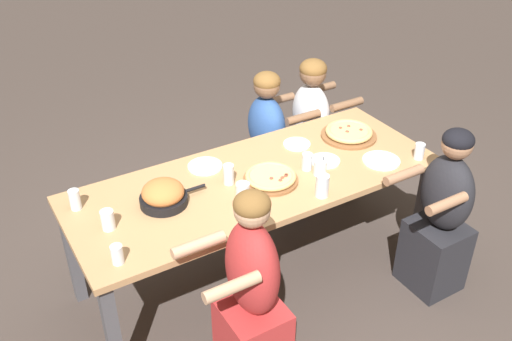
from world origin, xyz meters
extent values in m
plane|color=#423833|center=(0.00, 0.00, 0.00)|extent=(18.00, 18.00, 0.00)
cube|color=tan|center=(0.00, 0.00, 0.76)|extent=(2.30, 0.89, 0.04)
cube|color=#4C4C51|center=(-1.09, -0.38, 0.37)|extent=(0.07, 0.07, 0.74)
cube|color=#4C4C51|center=(1.09, -0.38, 0.37)|extent=(0.07, 0.07, 0.74)
cube|color=#4C4C51|center=(-1.09, 0.38, 0.37)|extent=(0.07, 0.07, 0.74)
cube|color=#4C4C51|center=(1.09, 0.38, 0.37)|extent=(0.07, 0.07, 0.74)
cylinder|color=brown|center=(0.81, 0.11, 0.79)|extent=(0.38, 0.38, 0.02)
torus|color=#DBB26B|center=(0.81, 0.11, 0.82)|extent=(0.32, 0.32, 0.04)
cylinder|color=#E5C675|center=(0.81, 0.11, 0.81)|extent=(0.27, 0.27, 0.03)
cylinder|color=#9E4C38|center=(0.78, 0.10, 0.83)|extent=(0.02, 0.02, 0.01)
cylinder|color=#9E4C38|center=(0.78, 0.17, 0.83)|extent=(0.02, 0.02, 0.01)
cylinder|color=#9E4C38|center=(0.88, 0.07, 0.83)|extent=(0.02, 0.02, 0.01)
cylinder|color=#9E4C38|center=(0.84, 0.16, 0.83)|extent=(0.02, 0.02, 0.01)
cylinder|color=brown|center=(0.05, -0.08, 0.79)|extent=(0.33, 0.33, 0.02)
torus|color=#DBB26B|center=(0.05, -0.08, 0.82)|extent=(0.31, 0.31, 0.03)
cylinder|color=#E5C675|center=(0.05, -0.08, 0.81)|extent=(0.27, 0.27, 0.03)
cylinder|color=#9E4C38|center=(0.12, -0.14, 0.83)|extent=(0.02, 0.02, 0.01)
cylinder|color=#9E4C38|center=(0.13, -0.13, 0.83)|extent=(0.02, 0.02, 0.01)
cylinder|color=#9E4C38|center=(0.07, -0.16, 0.83)|extent=(0.02, 0.02, 0.01)
cylinder|color=#9E4C38|center=(0.04, -0.12, 0.83)|extent=(0.02, 0.02, 0.01)
cylinder|color=#9E4C38|center=(0.10, -0.15, 0.83)|extent=(0.02, 0.02, 0.01)
cylinder|color=black|center=(-0.59, 0.03, 0.80)|extent=(0.27, 0.27, 0.05)
cylinder|color=black|center=(-0.39, 0.03, 0.82)|extent=(0.12, 0.02, 0.02)
ellipsoid|color=#C17038|center=(-0.59, 0.03, 0.86)|extent=(0.24, 0.24, 0.13)
cylinder|color=white|center=(-0.21, 0.27, 0.78)|extent=(0.22, 0.22, 0.01)
cube|color=#B7B7BC|center=(-0.21, 0.27, 0.79)|extent=(0.15, 0.03, 0.01)
cylinder|color=white|center=(0.47, -0.07, 0.78)|extent=(0.19, 0.19, 0.01)
cube|color=#B7B7BC|center=(0.47, -0.07, 0.79)|extent=(0.13, 0.04, 0.01)
cylinder|color=white|center=(0.44, 0.20, 0.78)|extent=(0.18, 0.18, 0.01)
cube|color=#B7B7BC|center=(0.44, 0.20, 0.79)|extent=(0.12, 0.05, 0.01)
cylinder|color=white|center=(0.78, -0.25, 0.78)|extent=(0.24, 0.24, 0.01)
cube|color=#B7B7BC|center=(0.78, -0.25, 0.79)|extent=(0.10, 0.14, 0.01)
cylinder|color=silver|center=(0.36, -0.17, 0.83)|extent=(0.08, 0.08, 0.10)
cylinder|color=#1EA8DB|center=(0.36, -0.17, 0.81)|extent=(0.07, 0.07, 0.07)
cylinder|color=black|center=(0.37, -0.17, 0.84)|extent=(0.01, 0.01, 0.12)
cylinder|color=silver|center=(-1.03, 0.24, 0.84)|extent=(0.06, 0.06, 0.12)
cylinder|color=silver|center=(-1.03, 0.24, 0.81)|extent=(0.05, 0.05, 0.07)
cylinder|color=silver|center=(1.01, -0.34, 0.83)|extent=(0.06, 0.06, 0.11)
cylinder|color=silver|center=(-0.17, 0.03, 0.84)|extent=(0.06, 0.06, 0.13)
cylinder|color=silver|center=(-0.17, 0.03, 0.81)|extent=(0.06, 0.06, 0.06)
cylinder|color=silver|center=(-0.21, -0.21, 0.85)|extent=(0.08, 0.08, 0.14)
cylinder|color=black|center=(-0.21, -0.21, 0.82)|extent=(0.07, 0.07, 0.08)
cylinder|color=silver|center=(0.32, -0.08, 0.83)|extent=(0.06, 0.06, 0.11)
cylinder|color=silver|center=(-0.98, -0.31, 0.83)|extent=(0.06, 0.06, 0.10)
cylinder|color=silver|center=(-0.98, -0.31, 0.81)|extent=(0.05, 0.05, 0.06)
cylinder|color=silver|center=(-0.93, -0.03, 0.83)|extent=(0.07, 0.07, 0.11)
cylinder|color=silver|center=(-0.93, -0.03, 0.82)|extent=(0.06, 0.06, 0.09)
cylinder|color=silver|center=(0.23, -0.36, 0.85)|extent=(0.08, 0.08, 0.14)
cylinder|color=black|center=(0.23, -0.36, 0.82)|extent=(0.07, 0.07, 0.08)
cube|color=silver|center=(0.89, 0.66, 0.24)|extent=(0.32, 0.34, 0.48)
ellipsoid|color=silver|center=(0.89, 0.66, 0.71)|extent=(0.24, 0.36, 0.46)
sphere|color=brown|center=(0.89, 0.66, 1.03)|extent=(0.20, 0.20, 0.20)
ellipsoid|color=brown|center=(0.89, 0.66, 1.07)|extent=(0.20, 0.20, 0.14)
cylinder|color=brown|center=(1.09, 0.84, 0.79)|extent=(0.28, 0.06, 0.06)
cylinder|color=brown|center=(1.09, 0.49, 0.79)|extent=(0.28, 0.06, 0.06)
cube|color=#2D5193|center=(0.49, 0.66, 0.24)|extent=(0.32, 0.34, 0.48)
ellipsoid|color=#2D5193|center=(0.49, 0.66, 0.70)|extent=(0.24, 0.36, 0.46)
sphere|color=brown|center=(0.49, 0.66, 1.02)|extent=(0.19, 0.19, 0.19)
ellipsoid|color=brown|center=(0.49, 0.66, 1.06)|extent=(0.19, 0.19, 0.13)
cylinder|color=brown|center=(0.69, 0.84, 0.79)|extent=(0.28, 0.06, 0.06)
cylinder|color=brown|center=(0.69, 0.49, 0.79)|extent=(0.28, 0.06, 0.06)
cube|color=#232328|center=(0.94, -0.66, 0.24)|extent=(0.32, 0.34, 0.48)
ellipsoid|color=#232328|center=(0.94, -0.66, 0.73)|extent=(0.24, 0.36, 0.50)
sphere|color=#9E7051|center=(0.94, -0.66, 1.06)|extent=(0.18, 0.18, 0.18)
ellipsoid|color=black|center=(0.94, -0.66, 1.09)|extent=(0.18, 0.18, 0.13)
cylinder|color=#9E7051|center=(0.74, -0.84, 0.83)|extent=(0.28, 0.06, 0.06)
cylinder|color=#9E7051|center=(0.74, -0.49, 0.83)|extent=(0.28, 0.06, 0.06)
cube|color=#B22D2D|center=(-0.42, -0.66, 0.24)|extent=(0.32, 0.34, 0.48)
ellipsoid|color=#B22D2D|center=(-0.42, -0.66, 0.75)|extent=(0.24, 0.36, 0.55)
sphere|color=tan|center=(-0.42, -0.66, 1.11)|extent=(0.18, 0.18, 0.18)
ellipsoid|color=brown|center=(-0.42, -0.66, 1.14)|extent=(0.18, 0.18, 0.12)
cylinder|color=tan|center=(-0.62, -0.84, 0.87)|extent=(0.28, 0.06, 0.06)
cylinder|color=tan|center=(-0.62, -0.49, 0.87)|extent=(0.28, 0.06, 0.06)
camera|label=1|loc=(-1.49, -2.50, 2.68)|focal=40.00mm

